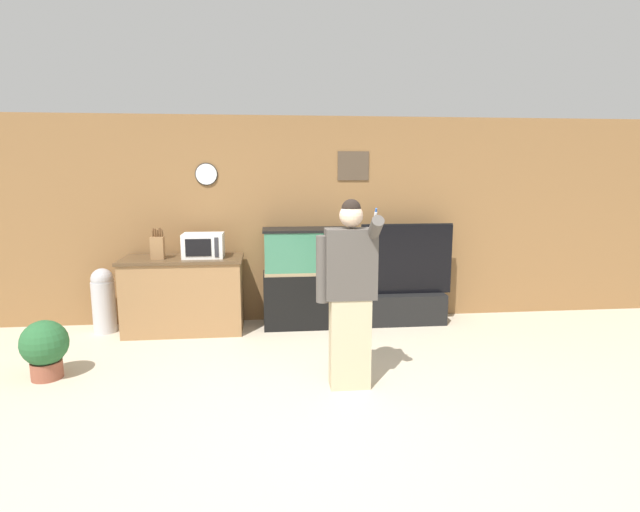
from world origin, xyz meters
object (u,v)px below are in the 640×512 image
microwave (203,245)px  aquarium_on_stand (306,278)px  tv_on_stand (406,294)px  potted_plant (45,347)px  trash_bin (104,299)px  person_standing (349,292)px  counter_island (184,295)px  knife_block (158,247)px

microwave → aquarium_on_stand: 1.30m
tv_on_stand → aquarium_on_stand: bearing=179.7°
potted_plant → trash_bin: (0.11, 1.38, 0.09)m
microwave → trash_bin: microwave is taller
aquarium_on_stand → trash_bin: 2.45m
person_standing → trash_bin: 3.29m
counter_island → microwave: 0.65m
tv_on_stand → person_standing: bearing=-119.5°
counter_island → aquarium_on_stand: bearing=2.8°
knife_block → counter_island: bearing=11.2°
knife_block → aquarium_on_stand: size_ratio=0.30×
microwave → person_standing: bearing=-50.2°
tv_on_stand → potted_plant: 4.06m
counter_island → knife_block: knife_block is taller
tv_on_stand → potted_plant: size_ratio=2.28×
knife_block → trash_bin: 0.95m
counter_island → potted_plant: 1.69m
person_standing → knife_block: bearing=139.2°
trash_bin → microwave: bearing=-3.7°
counter_island → person_standing: 2.50m
knife_block → tv_on_stand: tv_on_stand is taller
counter_island → microwave: size_ratio=3.00×
potted_plant → trash_bin: trash_bin is taller
counter_island → potted_plant: bearing=-129.4°
counter_island → aquarium_on_stand: (1.48, 0.07, 0.16)m
tv_on_stand → person_standing: (-1.04, -1.83, 0.51)m
trash_bin → knife_block: bearing=-10.5°
counter_island → person_standing: (1.72, -1.77, 0.43)m
counter_island → person_standing: size_ratio=0.84×
knife_block → aquarium_on_stand: knife_block is taller
aquarium_on_stand → potted_plant: aquarium_on_stand is taller
potted_plant → trash_bin: bearing=85.6°
tv_on_stand → person_standing: size_ratio=0.75×
tv_on_stand → knife_block: bearing=-177.7°
potted_plant → aquarium_on_stand: bearing=28.3°
trash_bin → potted_plant: bearing=-94.4°
microwave → person_standing: person_standing is taller
counter_island → person_standing: bearing=-45.8°
aquarium_on_stand → potted_plant: bearing=-151.7°
tv_on_stand → person_standing: person_standing is taller
aquarium_on_stand → trash_bin: size_ratio=1.57×
counter_island → tv_on_stand: size_ratio=1.11×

